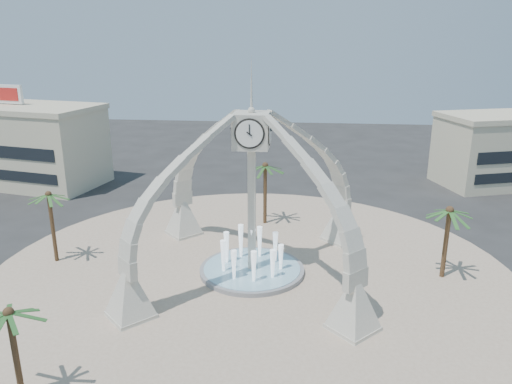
# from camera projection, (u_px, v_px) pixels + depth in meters

# --- Properties ---
(ground) EXTENTS (140.00, 140.00, 0.00)m
(ground) POSITION_uv_depth(u_px,v_px,m) (252.00, 273.00, 38.30)
(ground) COLOR #282828
(ground) RESTS_ON ground
(plaza) EXTENTS (40.00, 40.00, 0.06)m
(plaza) POSITION_uv_depth(u_px,v_px,m) (252.00, 272.00, 38.29)
(plaza) COLOR #C1A98F
(plaza) RESTS_ON ground
(clock_tower) EXTENTS (17.94, 17.94, 16.30)m
(clock_tower) POSITION_uv_depth(u_px,v_px,m) (252.00, 192.00, 36.36)
(clock_tower) COLOR beige
(clock_tower) RESTS_ON ground
(fountain) EXTENTS (8.00, 8.00, 3.62)m
(fountain) POSITION_uv_depth(u_px,v_px,m) (252.00, 269.00, 38.21)
(fountain) COLOR gray
(fountain) RESTS_ON ground
(building_nw) EXTENTS (23.75, 13.73, 11.90)m
(building_nw) POSITION_uv_depth(u_px,v_px,m) (12.00, 143.00, 60.91)
(building_nw) COLOR beige
(building_nw) RESTS_ON ground
(palm_east) EXTENTS (4.51, 4.51, 6.06)m
(palm_east) POSITION_uv_depth(u_px,v_px,m) (450.00, 211.00, 36.05)
(palm_east) COLOR brown
(palm_east) RESTS_ON ground
(palm_west) EXTENTS (4.12, 4.12, 6.28)m
(palm_west) POSITION_uv_depth(u_px,v_px,m) (49.00, 196.00, 38.60)
(palm_west) COLOR brown
(palm_west) RESTS_ON ground
(palm_north) EXTENTS (4.37, 4.37, 6.48)m
(palm_north) POSITION_uv_depth(u_px,v_px,m) (265.00, 166.00, 46.68)
(palm_north) COLOR brown
(palm_north) RESTS_ON ground
(palm_south) EXTENTS (3.31, 3.31, 5.53)m
(palm_south) POSITION_uv_depth(u_px,v_px,m) (9.00, 314.00, 23.56)
(palm_south) COLOR brown
(palm_south) RESTS_ON ground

